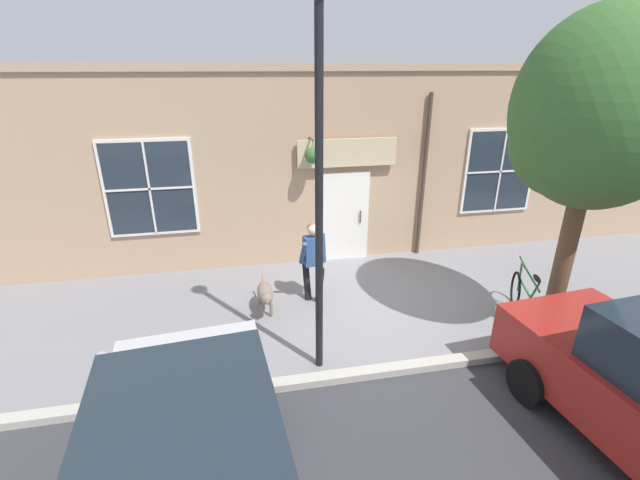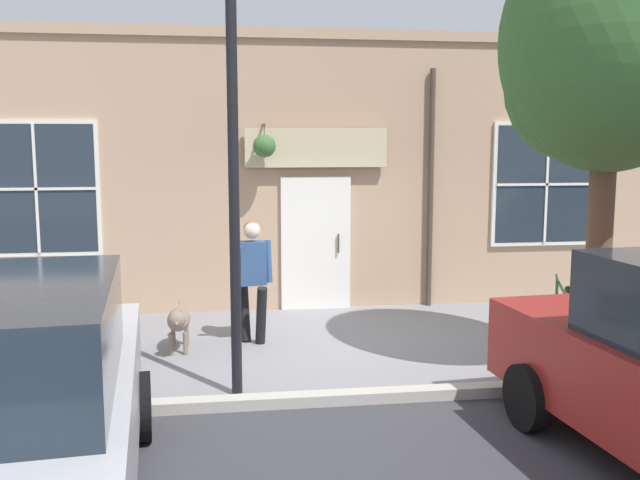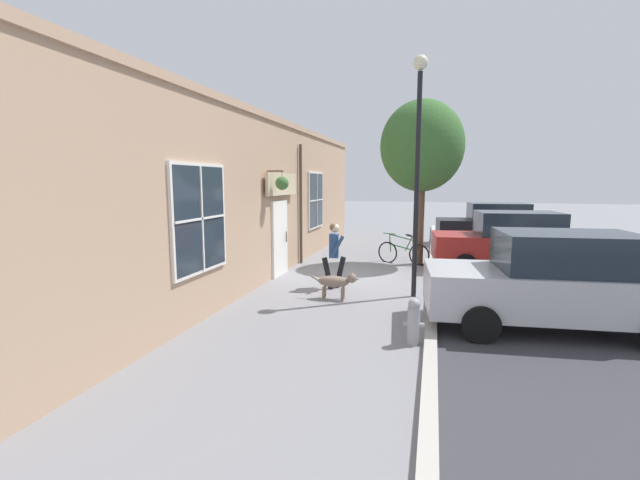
% 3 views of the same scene
% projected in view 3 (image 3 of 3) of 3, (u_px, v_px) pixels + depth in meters
% --- Properties ---
extents(ground_plane, '(90.00, 90.00, 0.00)m').
position_uv_depth(ground_plane, '(357.00, 278.00, 11.69)').
color(ground_plane, gray).
extents(curb_and_road, '(10.10, 28.00, 0.12)m').
position_uv_depth(curb_and_road, '(598.00, 292.00, 10.20)').
color(curb_and_road, '#B2ADA3').
rests_on(curb_and_road, ground_plane).
extents(storefront_facade, '(0.95, 18.00, 4.35)m').
position_uv_depth(storefront_facade, '(275.00, 197.00, 11.98)').
color(storefront_facade, tan).
rests_on(storefront_facade, ground_plane).
extents(pedestrian_walking, '(0.59, 0.55, 1.63)m').
position_uv_depth(pedestrian_walking, '(334.00, 250.00, 10.46)').
color(pedestrian_walking, black).
rests_on(pedestrian_walking, ground_plane).
extents(dog_on_leash, '(1.12, 0.29, 0.64)m').
position_uv_depth(dog_on_leash, '(336.00, 281.00, 9.56)').
color(dog_on_leash, '#7F6B5B').
rests_on(dog_on_leash, ground_plane).
extents(street_tree_by_curb, '(2.56, 2.30, 5.12)m').
position_uv_depth(street_tree_by_curb, '(420.00, 150.00, 13.19)').
color(street_tree_by_curb, brown).
rests_on(street_tree_by_curb, ground_plane).
extents(leaning_bicycle, '(1.67, 0.59, 1.00)m').
position_uv_depth(leaning_bicycle, '(403.00, 252.00, 13.66)').
color(leaning_bicycle, black).
rests_on(leaning_bicycle, ground_plane).
extents(parked_car_nearest_curb, '(4.44, 2.22, 1.75)m').
position_uv_depth(parked_car_nearest_curb, '(556.00, 281.00, 7.52)').
color(parked_car_nearest_curb, '#B7B7BC').
rests_on(parked_car_nearest_curb, ground_plane).
extents(parked_car_mid_block, '(4.44, 2.22, 1.75)m').
position_uv_depth(parked_car_mid_block, '(511.00, 241.00, 12.53)').
color(parked_car_mid_block, maroon).
rests_on(parked_car_mid_block, ground_plane).
extents(parked_car_far_end, '(4.44, 2.22, 1.75)m').
position_uv_depth(parked_car_far_end, '(493.00, 224.00, 17.52)').
color(parked_car_far_end, black).
rests_on(parked_car_far_end, ground_plane).
extents(street_lamp, '(0.32, 0.32, 5.31)m').
position_uv_depth(street_lamp, '(418.00, 145.00, 9.38)').
color(street_lamp, black).
rests_on(street_lamp, ground_plane).
extents(fire_hydrant, '(0.34, 0.20, 0.77)m').
position_uv_depth(fire_hydrant, '(414.00, 321.00, 6.89)').
color(fire_hydrant, '#99999E').
rests_on(fire_hydrant, ground_plane).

